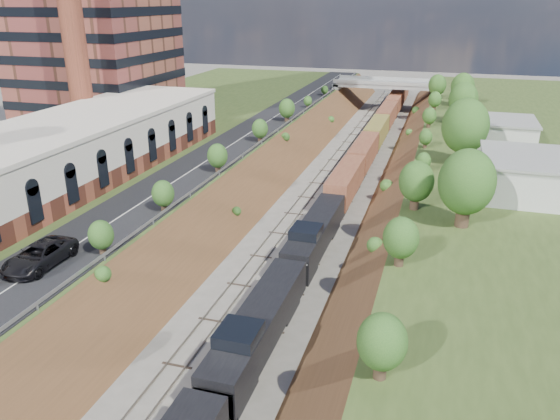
{
  "coord_description": "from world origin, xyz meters",
  "views": [
    {
      "loc": [
        14.53,
        -11.1,
        25.43
      ],
      "look_at": [
        -0.1,
        36.5,
        6.0
      ],
      "focal_mm": 35.0,
      "sensor_mm": 36.0,
      "label": 1
    }
  ],
  "objects": [
    {
      "name": "white_building_far",
      "position": [
        23.0,
        74.0,
        6.8
      ],
      "size": [
        8.0,
        10.0,
        3.6
      ],
      "primitive_type": "cube",
      "color": "silver",
      "rests_on": "platform_right"
    },
    {
      "name": "embankment_left",
      "position": [
        -11.0,
        60.0,
        0.0
      ],
      "size": [
        10.0,
        180.0,
        10.0
      ],
      "primitive_type": "cube",
      "rotation": [
        0.0,
        0.79,
        0.0
      ],
      "color": "brown",
      "rests_on": "ground"
    },
    {
      "name": "suv",
      "position": [
        -15.67,
        21.07,
        6.03
      ],
      "size": [
        3.13,
        6.7,
        1.86
      ],
      "primitive_type": "imported",
      "rotation": [
        0.0,
        0.0,
        -0.01
      ],
      "color": "black",
      "rests_on": "road"
    },
    {
      "name": "platform_left",
      "position": [
        -33.0,
        60.0,
        2.5
      ],
      "size": [
        44.0,
        180.0,
        5.0
      ],
      "primitive_type": "cube",
      "color": "#394C1F",
      "rests_on": "ground"
    },
    {
      "name": "white_building_near",
      "position": [
        23.5,
        52.0,
        7.0
      ],
      "size": [
        9.0,
        12.0,
        4.0
      ],
      "primitive_type": "cube",
      "color": "silver",
      "rests_on": "platform_right"
    },
    {
      "name": "smokestack",
      "position": [
        -36.0,
        56.0,
        25.0
      ],
      "size": [
        3.2,
        3.2,
        40.0
      ],
      "primitive_type": "cylinder",
      "color": "brown",
      "rests_on": "platform_left"
    },
    {
      "name": "tree_right_large",
      "position": [
        17.0,
        40.0,
        9.38
      ],
      "size": [
        5.25,
        5.25,
        7.61
      ],
      "color": "#473323",
      "rests_on": "platform_right"
    },
    {
      "name": "overpass",
      "position": [
        0.0,
        122.0,
        4.92
      ],
      "size": [
        24.5,
        8.3,
        7.4
      ],
      "color": "gray",
      "rests_on": "ground"
    },
    {
      "name": "rail_left_track",
      "position": [
        -2.6,
        60.0,
        0.09
      ],
      "size": [
        1.58,
        180.0,
        0.18
      ],
      "primitive_type": "cube",
      "color": "gray",
      "rests_on": "ground"
    },
    {
      "name": "commercial_building",
      "position": [
        -28.0,
        38.0,
        8.51
      ],
      "size": [
        14.3,
        62.3,
        7.0
      ],
      "color": "brown",
      "rests_on": "platform_left"
    },
    {
      "name": "tree_left_crest",
      "position": [
        -11.8,
        20.0,
        7.04
      ],
      "size": [
        2.45,
        2.45,
        3.55
      ],
      "color": "#473323",
      "rests_on": "platform_left"
    },
    {
      "name": "road",
      "position": [
        -15.5,
        60.0,
        5.05
      ],
      "size": [
        8.0,
        180.0,
        0.1
      ],
      "primitive_type": "cube",
      "color": "black",
      "rests_on": "platform_left"
    },
    {
      "name": "rail_right_track",
      "position": [
        2.6,
        60.0,
        0.09
      ],
      "size": [
        1.58,
        180.0,
        0.18
      ],
      "primitive_type": "cube",
      "color": "gray",
      "rests_on": "ground"
    },
    {
      "name": "embankment_right",
      "position": [
        11.0,
        60.0,
        0.0
      ],
      "size": [
        10.0,
        180.0,
        10.0
      ],
      "primitive_type": "cube",
      "rotation": [
        0.0,
        0.79,
        0.0
      ],
      "color": "brown",
      "rests_on": "ground"
    },
    {
      "name": "guardrail",
      "position": [
        -11.4,
        59.8,
        5.55
      ],
      "size": [
        0.1,
        171.0,
        0.7
      ],
      "color": "#99999E",
      "rests_on": "platform_left"
    },
    {
      "name": "freight_train",
      "position": [
        2.6,
        71.82,
        2.5
      ],
      "size": [
        2.88,
        147.17,
        4.55
      ],
      "color": "black",
      "rests_on": "ground"
    }
  ]
}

